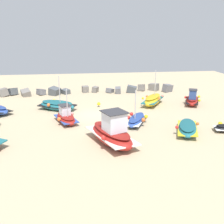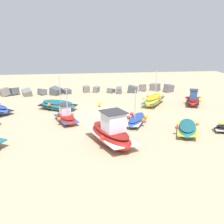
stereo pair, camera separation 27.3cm
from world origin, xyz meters
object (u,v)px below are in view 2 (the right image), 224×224
Objects in this scene: fishing_boat_7 at (136,120)px; fishing_boat_9 at (66,117)px; fishing_boat_5 at (193,100)px; mooring_buoy_0 at (99,104)px; fishing_boat_3 at (153,100)px; fishing_boat_8 at (187,128)px; fishing_boat_0 at (111,133)px; fishing_boat_6 at (58,105)px.

fishing_boat_9 is at bearing 105.77° from fishing_boat_7.
fishing_boat_5 reaches higher than mooring_buoy_0.
fishing_boat_8 is (0.41, -8.81, -0.17)m from fishing_boat_3.
fishing_boat_3 reaches higher than fishing_boat_8.
fishing_boat_3 is at bearing -84.01° from fishing_boat_9.
fishing_boat_8 is at bearing -132.00° from fishing_boat_9.
fishing_boat_0 is 1.37× the size of fishing_boat_5.
fishing_boat_6 is 4.39m from fishing_boat_9.
fishing_boat_9 reaches higher than fishing_boat_0.
fishing_boat_3 is at bearing -1.40° from fishing_boat_7.
mooring_buoy_0 is (3.46, 4.74, -0.16)m from fishing_boat_9.
mooring_buoy_0 is at bearing 158.98° from fishing_boat_0.
fishing_boat_0 is 10.70m from fishing_boat_6.
fishing_boat_0 is 11.90m from fishing_boat_3.
fishing_boat_6 reaches higher than fishing_boat_8.
fishing_boat_5 is 10.83m from mooring_buoy_0.
fishing_boat_7 is (7.46, -5.53, -0.12)m from fishing_boat_6.
fishing_boat_9 is (-10.10, 3.98, 0.12)m from fishing_boat_8.
fishing_boat_3 reaches higher than fishing_boat_9.
fishing_boat_6 is 1.23× the size of fishing_boat_9.
fishing_boat_0 is at bearing 2.11° from fishing_boat_3.
fishing_boat_6 reaches higher than mooring_buoy_0.
fishing_boat_0 is at bearing 123.82° from fishing_boat_8.
fishing_boat_3 is at bearing -146.03° from fishing_boat_6.
fishing_boat_0 is 1.49× the size of fishing_boat_9.
fishing_boat_7 is at bearing 75.59° from fishing_boat_8.
fishing_boat_5 is 14.96m from fishing_boat_9.
fishing_boat_6 is 9.29m from fishing_boat_7.
fishing_boat_8 is (3.71, -2.71, 0.03)m from fishing_boat_7.
fishing_boat_7 is (-3.30, -6.10, -0.19)m from fishing_boat_3.
fishing_boat_7 is 6.94× the size of mooring_buoy_0.
fishing_boat_8 is at bearing -52.69° from mooring_buoy_0.
fishing_boat_5 is at bearing -1.49° from mooring_buoy_0.
fishing_boat_3 is at bearing -70.15° from fishing_boat_5.
fishing_boat_5 is 9.75m from fishing_boat_7.
fishing_boat_7 reaches higher than fishing_boat_5.
fishing_boat_6 is 1.07× the size of fishing_boat_8.
fishing_boat_8 is (-4.19, -8.43, -0.16)m from fishing_boat_5.
fishing_boat_6 is at bearing -53.93° from fishing_boat_3.
fishing_boat_5 is 0.88× the size of fishing_boat_6.
fishing_boat_3 reaches higher than fishing_boat_7.
fishing_boat_5 is 0.95× the size of fishing_boat_8.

